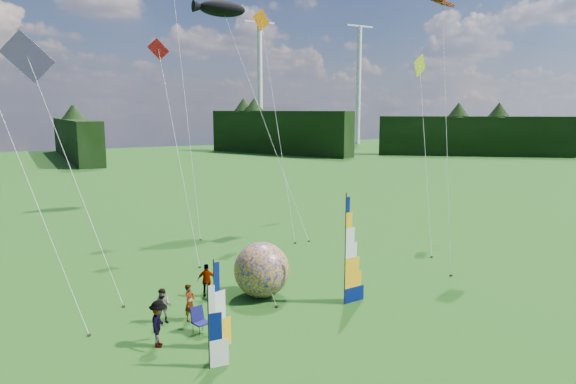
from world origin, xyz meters
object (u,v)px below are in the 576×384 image
spectator_a (190,302)px  side_banner_left (215,307)px  side_banner_far (209,328)px  kite_whale (261,102)px  camp_chair (201,321)px  spectator_b (163,306)px  bol_inflatable (262,270)px  spectator_d (207,280)px  feather_banner_main (345,252)px  spectator_c (159,324)px

spectator_a → side_banner_left: bearing=-131.4°
side_banner_left → side_banner_far: 1.43m
side_banner_left → kite_whale: (10.81, 18.10, 7.86)m
side_banner_far → camp_chair: 3.09m
side_banner_left → spectator_b: bearing=91.3°
spectator_a → bol_inflatable: bearing=-25.3°
bol_inflatable → spectator_b: bearing=-170.4°
spectator_b → camp_chair: spectator_b is taller
bol_inflatable → spectator_a: (-3.97, -1.09, -0.54)m
side_banner_far → camp_chair: side_banner_far is taller
side_banner_left → spectator_d: (1.68, 5.53, -0.90)m
feather_banner_main → side_banner_far: (-7.63, -2.67, -1.03)m
bol_inflatable → side_banner_far: bearing=-130.7°
spectator_d → kite_whale: (9.13, 12.57, 8.77)m
feather_banner_main → side_banner_left: size_ratio=1.48×
camp_chair → kite_whale: 21.68m
side_banner_left → spectator_b: 3.67m
feather_banner_main → side_banner_far: feather_banner_main is taller
side_banner_left → spectator_d: bearing=57.3°
bol_inflatable → feather_banner_main: bearing=-44.0°
spectator_a → spectator_b: size_ratio=1.05×
side_banner_far → camp_chair: size_ratio=2.75×
feather_banner_main → spectator_d: bearing=136.0°
feather_banner_main → spectator_b: size_ratio=3.33×
side_banner_left → spectator_c: side_banner_left is taller
bol_inflatable → kite_whale: bearing=63.9°
spectator_c → camp_chair: 1.83m
spectator_a → side_banner_far: bearing=-140.1°
spectator_b → kite_whale: kite_whale is taller
side_banner_left → camp_chair: side_banner_left is taller
feather_banner_main → spectator_b: bearing=160.2°
camp_chair → feather_banner_main: bearing=-16.8°
side_banner_far → spectator_a: (0.74, 4.39, -0.72)m
spectator_d → side_banner_left: bearing=96.7°
spectator_c → kite_whale: 22.68m
spectator_a → feather_banner_main: bearing=-54.7°
feather_banner_main → side_banner_far: bearing=-166.8°
side_banner_left → kite_whale: 22.51m
feather_banner_main → bol_inflatable: (-2.92, 2.82, -1.20)m
feather_banner_main → bol_inflatable: 4.23m
spectator_a → camp_chair: (-0.04, -1.54, -0.25)m
side_banner_far → kite_whale: bearing=64.1°
side_banner_left → spectator_c: (-1.77, 1.35, -0.80)m
feather_banner_main → bol_inflatable: bearing=130.0°
spectator_d → camp_chair: spectator_d is taller
spectator_c → spectator_b: bearing=4.3°
side_banner_far → spectator_c: size_ratio=1.67×
kite_whale → bol_inflatable: bearing=-111.6°
feather_banner_main → kite_whale: (3.88, 16.67, 7.03)m
spectator_a → kite_whale: (10.77, 14.94, 8.78)m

